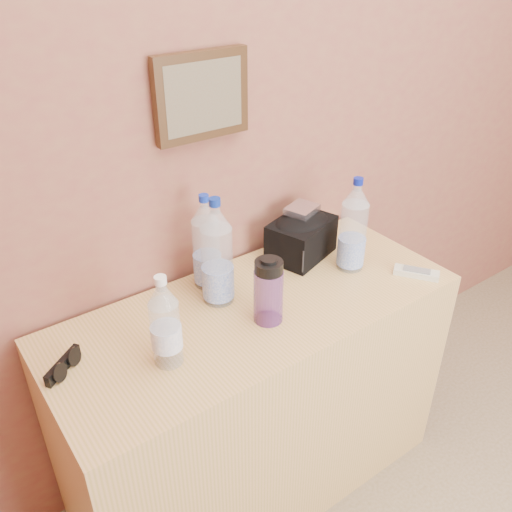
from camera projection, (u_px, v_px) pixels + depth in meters
The scene contains 11 objects.
picture_frame at pixel (202, 96), 1.55m from camera, with size 0.30×0.03×0.25m, color #382311, non-canonical shape.
dresser at pixel (256, 400), 1.88m from camera, with size 1.30×0.54×0.81m, color #A6864B.
pet_large_b at pixel (206, 246), 1.70m from camera, with size 0.09×0.09×0.32m.
pet_large_c at pixel (217, 257), 1.62m from camera, with size 0.09×0.09×0.35m.
pet_large_d at pixel (353, 230), 1.79m from camera, with size 0.09×0.09×0.33m.
pet_small at pixel (165, 326), 1.40m from camera, with size 0.08×0.08×0.27m.
nalgene_bottle at pixel (268, 290), 1.56m from camera, with size 0.09×0.09×0.21m.
sunglasses at pixel (63, 365), 1.42m from camera, with size 0.14×0.05×0.04m, color black, non-canonical shape.
ac_remote at pixel (416, 273), 1.81m from camera, with size 0.15×0.05×0.02m, color silver.
toiletry_bag at pixel (301, 236), 1.89m from camera, with size 0.23×0.16×0.15m, color black, non-canonical shape.
foil_packet at pixel (302, 209), 1.87m from camera, with size 0.11×0.09×0.02m, color silver.
Camera 1 is at (-1.15, 0.62, 1.82)m, focal length 38.00 mm.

